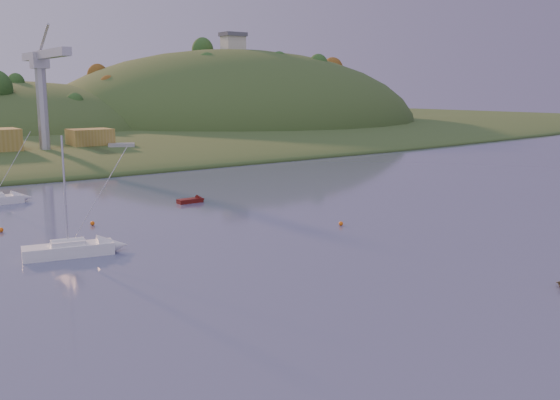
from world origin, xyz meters
TOP-DOWN VIEW (x-y plane):
  - hill_right at (95.00, 195.00)m, footprint 150.00×130.00m
  - hilltop_house at (95.00, 195.00)m, footprint 9.00×7.00m
  - wharf at (5.00, 122.00)m, footprint 42.00×16.00m
  - shed_east at (13.00, 124.00)m, footprint 9.00×7.00m
  - dock_crane at (2.00, 118.39)m, footprint 3.20×28.00m
  - sailboat_far at (-17.77, 42.63)m, footprint 8.32×3.98m
  - red_tender at (5.01, 60.46)m, footprint 4.04×1.39m
  - work_vessel at (17.84, 118.00)m, footprint 13.97×9.33m
  - buoy_1 at (11.16, 37.59)m, footprint 0.50×0.50m
  - buoy_2 at (-20.55, 56.74)m, footprint 0.50×0.50m
  - buoy_3 at (-11.43, 54.23)m, footprint 0.50×0.50m

SIDE VIEW (x-z plane):
  - hill_right at x=95.00m, z-range -30.00..30.00m
  - buoy_1 at x=11.16m, z-range 0.00..0.50m
  - buoy_2 at x=-20.55m, z-range 0.00..0.50m
  - buoy_3 at x=-11.43m, z-range 0.00..0.50m
  - red_tender at x=5.01m, z-range -0.40..0.97m
  - sailboat_far at x=-17.77m, z-range -4.83..6.27m
  - wharf at x=5.00m, z-range 0.00..2.40m
  - work_vessel at x=17.84m, z-range -0.49..2.90m
  - shed_east at x=13.00m, z-range 2.40..6.40m
  - dock_crane at x=2.00m, z-range 7.02..27.32m
  - hilltop_house at x=95.00m, z-range 30.18..36.63m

